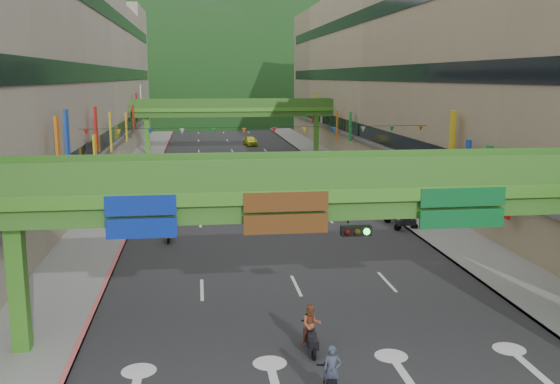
{
  "coord_description": "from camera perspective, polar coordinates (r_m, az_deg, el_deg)",
  "views": [
    {
      "loc": [
        -4.49,
        -16.26,
        9.91
      ],
      "look_at": [
        0.0,
        18.0,
        3.5
      ],
      "focal_mm": 40.0,
      "sensor_mm": 36.0,
      "label": 1
    }
  ],
  "objects": [
    {
      "name": "overpass_near",
      "position": [
        22.8,
        6.46,
        -1.46
      ],
      "size": [
        28.0,
        12.27,
        7.1
      ],
      "color": "#4C9E2D",
      "rests_on": "ground"
    },
    {
      "name": "road_slab",
      "position": [
        67.14,
        -3.55,
        2.01
      ],
      "size": [
        18.0,
        140.0,
        0.02
      ],
      "primitive_type": "cube",
      "color": "#28282B",
      "rests_on": "ground"
    },
    {
      "name": "car_yellow",
      "position": [
        91.27,
        -2.72,
        4.69
      ],
      "size": [
        2.11,
        4.18,
        1.36
      ],
      "primitive_type": "imported",
      "rotation": [
        0.0,
        0.0,
        0.13
      ],
      "color": "#F5F831",
      "rests_on": "ground"
    },
    {
      "name": "curb_right",
      "position": [
        68.35,
        4.08,
        2.22
      ],
      "size": [
        0.2,
        140.0,
        0.18
      ],
      "primitive_type": "cube",
      "color": "gray",
      "rests_on": "ground"
    },
    {
      "name": "sidewalk_left",
      "position": [
        67.3,
        -12.94,
        1.84
      ],
      "size": [
        4.0,
        140.0,
        0.15
      ],
      "primitive_type": "cube",
      "color": "gray",
      "rests_on": "ground"
    },
    {
      "name": "overpass_far",
      "position": [
        81.51,
        -4.33,
        7.31
      ],
      "size": [
        28.0,
        2.2,
        7.1
      ],
      "color": "#4C9E2D",
      "rests_on": "ground"
    },
    {
      "name": "pedestrian_dark",
      "position": [
        55.63,
        9.76,
        1.01
      ],
      "size": [
        1.06,
        0.52,
        1.76
      ],
      "primitive_type": "imported",
      "rotation": [
        0.0,
        0.0,
        -0.09
      ],
      "color": "black",
      "rests_on": "ground"
    },
    {
      "name": "car_silver",
      "position": [
        69.81,
        -7.12,
        2.89
      ],
      "size": [
        2.01,
        4.69,
        1.5
      ],
      "primitive_type": "imported",
      "rotation": [
        0.0,
        0.0,
        0.09
      ],
      "color": "silver",
      "rests_on": "ground"
    },
    {
      "name": "building_row_right",
      "position": [
        70.28,
        12.18,
        9.91
      ],
      "size": [
        12.8,
        95.0,
        19.0
      ],
      "color": "gray",
      "rests_on": "ground"
    },
    {
      "name": "scooter_rider_near",
      "position": [
        19.86,
        4.77,
        -16.6
      ],
      "size": [
        0.69,
        1.59,
        1.9
      ],
      "color": "black",
      "rests_on": "ground"
    },
    {
      "name": "scooter_rider_mid",
      "position": [
        23.07,
        2.87,
        -12.39
      ],
      "size": [
        0.73,
        1.6,
        1.85
      ],
      "color": "black",
      "rests_on": "ground"
    },
    {
      "name": "scooter_rider_far",
      "position": [
        48.35,
        -5.12,
        -0.2
      ],
      "size": [
        0.81,
        1.6,
        1.92
      ],
      "color": "maroon",
      "rests_on": "ground"
    },
    {
      "name": "bunting_string",
      "position": [
        46.64,
        -1.93,
        5.64
      ],
      "size": [
        26.0,
        0.36,
        0.47
      ],
      "color": "black",
      "rests_on": "ground"
    },
    {
      "name": "sidewalk_right",
      "position": [
        68.75,
        5.64,
        2.23
      ],
      "size": [
        4.0,
        140.0,
        0.15
      ],
      "primitive_type": "cube",
      "color": "gray",
      "rests_on": "ground"
    },
    {
      "name": "hill_right",
      "position": [
        198.71,
        1.08,
        7.65
      ],
      "size": [
        208.0,
        176.0,
        128.0
      ],
      "primitive_type": "ellipsoid",
      "color": "#1C4419",
      "rests_on": "ground"
    },
    {
      "name": "scooter_rider_left",
      "position": [
        38.46,
        -10.13,
        -2.94
      ],
      "size": [
        1.07,
        1.6,
        2.13
      ],
      "color": "#98979F",
      "rests_on": "ground"
    },
    {
      "name": "pedestrian_blue",
      "position": [
        44.56,
        12.62,
        -1.46
      ],
      "size": [
        0.83,
        0.56,
        1.73
      ],
      "primitive_type": "imported",
      "rotation": [
        0.0,
        0.0,
        3.19
      ],
      "color": "#37435E",
      "rests_on": "ground"
    },
    {
      "name": "parked_scooter_row",
      "position": [
        44.5,
        10.1,
        -1.83
      ],
      "size": [
        1.6,
        7.17,
        1.08
      ],
      "color": "black",
      "rests_on": "ground"
    },
    {
      "name": "pedestrian_red",
      "position": [
        47.8,
        11.97,
        -0.63
      ],
      "size": [
        1.06,
        1.01,
        1.72
      ],
      "primitive_type": "imported",
      "rotation": [
        0.0,
        0.0,
        0.59
      ],
      "color": "#A20427",
      "rests_on": "ground"
    },
    {
      "name": "curb_left",
      "position": [
        67.14,
        -11.33,
        1.89
      ],
      "size": [
        0.2,
        140.0,
        0.18
      ],
      "primitive_type": "cube",
      "color": "#CC5959",
      "rests_on": "ground"
    },
    {
      "name": "building_row_left",
      "position": [
        67.81,
        -20.05,
        9.5
      ],
      "size": [
        12.8,
        95.0,
        19.0
      ],
      "color": "#9E937F",
      "rests_on": "ground"
    },
    {
      "name": "hill_left",
      "position": [
        176.85,
        -10.95,
        7.11
      ],
      "size": [
        168.0,
        140.0,
        112.0
      ],
      "primitive_type": "ellipsoid",
      "color": "#1C4419",
      "rests_on": "ground"
    }
  ]
}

